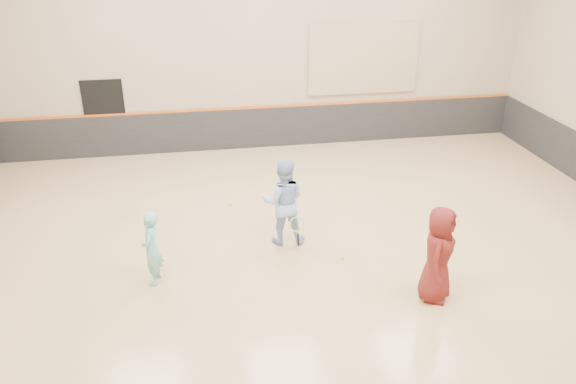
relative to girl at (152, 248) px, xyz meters
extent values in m
cube|color=tan|center=(3.01, 0.59, -0.81)|extent=(15.00, 12.00, 0.20)
cube|color=tan|center=(3.01, 6.60, 2.29)|extent=(15.00, 0.02, 6.00)
cube|color=tan|center=(3.01, -5.42, 2.29)|extent=(15.00, 0.02, 6.00)
cube|color=#232326|center=(3.01, 6.56, -0.11)|extent=(14.90, 0.04, 1.20)
cube|color=#D85914|center=(3.01, 6.55, 0.51)|extent=(14.90, 0.03, 0.06)
cube|color=tan|center=(5.81, 6.54, 1.79)|extent=(3.20, 0.08, 2.00)
cube|color=black|center=(-1.49, 6.57, 0.39)|extent=(1.10, 0.05, 2.20)
imported|color=#72C4C6|center=(0.00, 0.00, 0.00)|extent=(0.42, 0.57, 1.42)
imported|color=#96B5E8|center=(2.57, 1.04, 0.20)|extent=(0.97, 0.80, 1.83)
imported|color=#5D1816|center=(4.85, -1.32, 0.17)|extent=(0.93, 1.02, 1.76)
sphere|color=#CCE134|center=(3.60, 0.16, -0.68)|extent=(0.07, 0.07, 0.07)
sphere|color=#C6DF33|center=(4.95, -1.46, 0.37)|extent=(0.07, 0.07, 0.07)
sphere|color=#C9ED37|center=(1.61, 2.88, -0.68)|extent=(0.07, 0.07, 0.07)
camera|label=1|loc=(0.94, -8.92, 5.24)|focal=35.00mm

